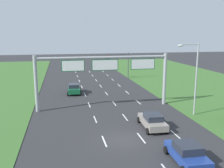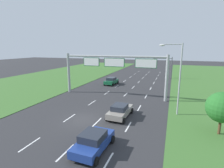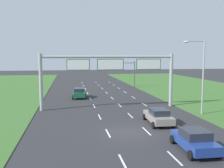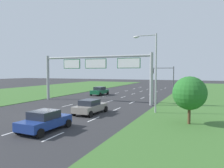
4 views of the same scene
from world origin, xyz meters
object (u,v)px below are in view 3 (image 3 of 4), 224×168
at_px(sign_gantry, 110,70).
at_px(street_lamp, 200,70).
at_px(car_near_red, 158,116).
at_px(car_mid_lane, 79,93).
at_px(car_lead_silver, 194,140).
at_px(traffic_light_mast, 126,70).

relative_size(sign_gantry, street_lamp, 2.03).
distance_m(car_near_red, car_mid_lane, 18.27).
xyz_separation_m(car_near_red, car_lead_silver, (0.00, -7.23, 0.01)).
height_order(car_mid_lane, sign_gantry, sign_gantry).
distance_m(car_near_red, car_lead_silver, 7.23).
bearing_deg(car_mid_lane, car_near_red, -63.92).
height_order(sign_gantry, street_lamp, street_lamp).
distance_m(car_mid_lane, street_lamp, 19.55).
distance_m(car_near_red, sign_gantry, 9.80).
relative_size(car_mid_lane, street_lamp, 0.49).
xyz_separation_m(car_near_red, street_lamp, (5.96, 2.92, 4.31)).
relative_size(car_lead_silver, car_mid_lane, 1.03).
xyz_separation_m(car_lead_silver, car_mid_lane, (-7.07, 24.08, 0.02)).
bearing_deg(car_mid_lane, street_lamp, -43.60).
distance_m(car_mid_lane, traffic_light_mast, 15.70).
distance_m(car_mid_lane, sign_gantry, 10.29).
bearing_deg(car_mid_lane, car_lead_silver, -70.32).
relative_size(car_mid_lane, traffic_light_mast, 0.74).
xyz_separation_m(car_near_red, traffic_light_mast, (3.18, 28.33, 3.10)).
bearing_deg(car_lead_silver, car_near_red, 91.94).
bearing_deg(traffic_light_mast, street_lamp, -83.76).
distance_m(car_lead_silver, street_lamp, 12.53).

